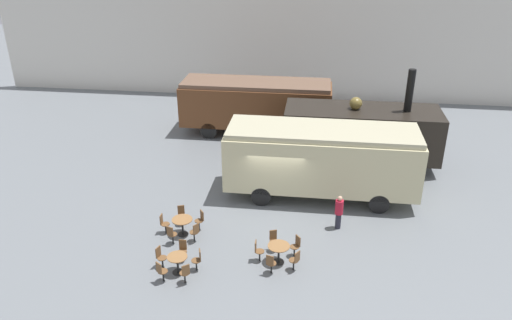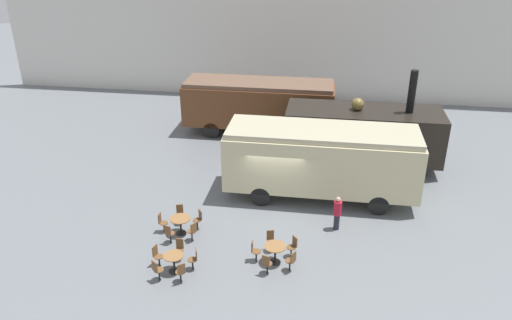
{
  "view_description": "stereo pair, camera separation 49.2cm",
  "coord_description": "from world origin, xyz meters",
  "px_view_note": "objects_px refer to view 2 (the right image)",
  "views": [
    {
      "loc": [
        1.64,
        -19.87,
        11.6
      ],
      "look_at": [
        -1.05,
        1.0,
        1.6
      ],
      "focal_mm": 35.0,
      "sensor_mm": 36.0,
      "label": 1
    },
    {
      "loc": [
        2.13,
        -19.81,
        11.6
      ],
      "look_at": [
        -1.05,
        1.0,
        1.6
      ],
      "focal_mm": 35.0,
      "sensor_mm": 36.0,
      "label": 2
    }
  ],
  "objects_px": {
    "cafe_table_far": "(180,222)",
    "cafe_chair_0": "(291,260)",
    "cafe_table_near": "(275,250)",
    "steam_locomotive": "(363,132)",
    "passenger_coach_wooden": "(259,103)",
    "visitor_person": "(337,212)",
    "passenger_coach_vintage": "(321,158)",
    "cafe_table_mid": "(174,259)"
  },
  "relations": [
    {
      "from": "cafe_chair_0",
      "to": "cafe_table_mid",
      "type": "bearing_deg",
      "value": 43.1
    },
    {
      "from": "cafe_table_far",
      "to": "cafe_chair_0",
      "type": "height_order",
      "value": "cafe_chair_0"
    },
    {
      "from": "steam_locomotive",
      "to": "cafe_table_far",
      "type": "distance_m",
      "value": 10.91
    },
    {
      "from": "cafe_table_near",
      "to": "cafe_table_mid",
      "type": "distance_m",
      "value": 3.76
    },
    {
      "from": "cafe_table_near",
      "to": "visitor_person",
      "type": "bearing_deg",
      "value": 49.53
    },
    {
      "from": "steam_locomotive",
      "to": "cafe_table_near",
      "type": "relative_size",
      "value": 9.48
    },
    {
      "from": "cafe_table_near",
      "to": "cafe_table_mid",
      "type": "height_order",
      "value": "cafe_table_near"
    },
    {
      "from": "passenger_coach_wooden",
      "to": "passenger_coach_vintage",
      "type": "xyz_separation_m",
      "value": [
        3.96,
        -7.33,
        0.05
      ]
    },
    {
      "from": "cafe_table_far",
      "to": "cafe_chair_0",
      "type": "xyz_separation_m",
      "value": [
        4.72,
        -1.8,
        -0.06
      ]
    },
    {
      "from": "passenger_coach_wooden",
      "to": "passenger_coach_vintage",
      "type": "bearing_deg",
      "value": -61.63
    },
    {
      "from": "cafe_table_near",
      "to": "passenger_coach_wooden",
      "type": "bearing_deg",
      "value": 101.08
    },
    {
      "from": "cafe_table_near",
      "to": "cafe_table_far",
      "type": "relative_size",
      "value": 0.99
    },
    {
      "from": "passenger_coach_wooden",
      "to": "cafe_chair_0",
      "type": "distance_m",
      "value": 13.69
    },
    {
      "from": "steam_locomotive",
      "to": "cafe_chair_0",
      "type": "relative_size",
      "value": 9.08
    },
    {
      "from": "passenger_coach_vintage",
      "to": "visitor_person",
      "type": "xyz_separation_m",
      "value": [
        0.81,
        -2.81,
        -1.13
      ]
    },
    {
      "from": "passenger_coach_wooden",
      "to": "cafe_chair_0",
      "type": "bearing_deg",
      "value": -76.6
    },
    {
      "from": "cafe_table_near",
      "to": "cafe_chair_0",
      "type": "relative_size",
      "value": 0.96
    },
    {
      "from": "cafe_table_near",
      "to": "cafe_chair_0",
      "type": "height_order",
      "value": "cafe_chair_0"
    },
    {
      "from": "cafe_chair_0",
      "to": "visitor_person",
      "type": "relative_size",
      "value": 0.57
    },
    {
      "from": "cafe_table_near",
      "to": "cafe_chair_0",
      "type": "distance_m",
      "value": 0.79
    },
    {
      "from": "passenger_coach_wooden",
      "to": "passenger_coach_vintage",
      "type": "height_order",
      "value": "passenger_coach_vintage"
    },
    {
      "from": "cafe_table_mid",
      "to": "cafe_table_far",
      "type": "relative_size",
      "value": 0.88
    },
    {
      "from": "passenger_coach_wooden",
      "to": "visitor_person",
      "type": "distance_m",
      "value": 11.26
    },
    {
      "from": "passenger_coach_wooden",
      "to": "cafe_table_mid",
      "type": "relative_size",
      "value": 11.91
    },
    {
      "from": "cafe_table_far",
      "to": "cafe_table_near",
      "type": "bearing_deg",
      "value": -18.36
    },
    {
      "from": "passenger_coach_vintage",
      "to": "cafe_chair_0",
      "type": "bearing_deg",
      "value": -97.74
    },
    {
      "from": "passenger_coach_wooden",
      "to": "visitor_person",
      "type": "relative_size",
      "value": 5.81
    },
    {
      "from": "passenger_coach_wooden",
      "to": "cafe_table_far",
      "type": "distance_m",
      "value": 11.63
    },
    {
      "from": "cafe_table_near",
      "to": "passenger_coach_vintage",
      "type": "bearing_deg",
      "value": 75.1
    },
    {
      "from": "passenger_coach_vintage",
      "to": "cafe_table_far",
      "type": "xyz_separation_m",
      "value": [
        -5.52,
        -4.12,
        -1.37
      ]
    },
    {
      "from": "passenger_coach_vintage",
      "to": "cafe_table_mid",
      "type": "height_order",
      "value": "passenger_coach_vintage"
    },
    {
      "from": "passenger_coach_vintage",
      "to": "visitor_person",
      "type": "height_order",
      "value": "passenger_coach_vintage"
    },
    {
      "from": "passenger_coach_wooden",
      "to": "cafe_table_far",
      "type": "relative_size",
      "value": 10.5
    },
    {
      "from": "steam_locomotive",
      "to": "visitor_person",
      "type": "bearing_deg",
      "value": -100.61
    },
    {
      "from": "cafe_table_near",
      "to": "visitor_person",
      "type": "height_order",
      "value": "visitor_person"
    },
    {
      "from": "cafe_table_far",
      "to": "visitor_person",
      "type": "height_order",
      "value": "visitor_person"
    },
    {
      "from": "cafe_chair_0",
      "to": "steam_locomotive",
      "type": "bearing_deg",
      "value": -72.0
    },
    {
      "from": "passenger_coach_wooden",
      "to": "cafe_table_mid",
      "type": "bearing_deg",
      "value": -94.5
    },
    {
      "from": "passenger_coach_wooden",
      "to": "cafe_table_near",
      "type": "distance_m",
      "value": 13.11
    },
    {
      "from": "passenger_coach_vintage",
      "to": "cafe_table_mid",
      "type": "relative_size",
      "value": 11.68
    },
    {
      "from": "steam_locomotive",
      "to": "cafe_table_far",
      "type": "bearing_deg",
      "value": -134.13
    },
    {
      "from": "cafe_table_far",
      "to": "cafe_chair_0",
      "type": "bearing_deg",
      "value": -20.85
    }
  ]
}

